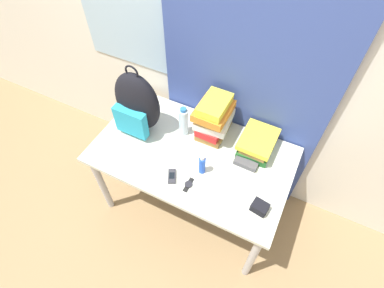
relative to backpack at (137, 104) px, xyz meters
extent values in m
plane|color=#8C704C|center=(0.43, -0.43, -0.92)|extent=(12.00, 12.00, 0.00)
cube|color=silver|center=(0.43, 0.41, 0.33)|extent=(6.00, 0.05, 2.50)
cube|color=#9EBCD1|center=(-0.09, 0.39, 0.38)|extent=(1.10, 0.01, 0.80)
cube|color=#384C93|center=(0.59, 0.36, 0.33)|extent=(1.11, 0.04, 2.50)
cube|color=beige|center=(0.43, -0.05, -0.24)|extent=(1.31, 0.76, 0.03)
cylinder|color=#B2B2B7|center=(-0.17, -0.37, -0.59)|extent=(0.05, 0.05, 0.67)
cylinder|color=#B2B2B7|center=(1.03, -0.37, -0.59)|extent=(0.05, 0.05, 0.67)
cylinder|color=#B2B2B7|center=(-0.17, 0.27, -0.59)|extent=(0.05, 0.05, 0.67)
cylinder|color=#B2B2B7|center=(1.03, 0.27, -0.59)|extent=(0.05, 0.05, 0.67)
ellipsoid|color=black|center=(0.00, 0.01, 0.01)|extent=(0.33, 0.17, 0.46)
cube|color=teal|center=(0.00, -0.09, -0.08)|extent=(0.23, 0.06, 0.21)
torus|color=black|center=(0.00, 0.01, 0.25)|extent=(0.09, 0.01, 0.09)
cube|color=olive|center=(0.48, 0.18, -0.19)|extent=(0.18, 0.26, 0.05)
cube|color=red|center=(0.48, 0.19, -0.14)|extent=(0.17, 0.28, 0.06)
cube|color=silver|center=(0.48, 0.18, -0.09)|extent=(0.24, 0.26, 0.05)
cube|color=yellow|center=(0.48, 0.19, -0.04)|extent=(0.18, 0.23, 0.03)
cube|color=orange|center=(0.47, 0.17, 0.00)|extent=(0.21, 0.26, 0.06)
cube|color=yellow|center=(0.48, 0.17, 0.05)|extent=(0.16, 0.24, 0.06)
cube|color=#1E5623|center=(0.79, 0.17, -0.20)|extent=(0.22, 0.26, 0.05)
cube|color=olive|center=(0.80, 0.19, -0.16)|extent=(0.18, 0.28, 0.03)
cube|color=yellow|center=(0.79, 0.18, -0.12)|extent=(0.22, 0.27, 0.04)
cylinder|color=silver|center=(0.30, 0.09, -0.12)|extent=(0.06, 0.06, 0.21)
cylinder|color=#286BB7|center=(0.30, 0.09, 0.00)|extent=(0.04, 0.04, 0.02)
cylinder|color=white|center=(0.40, 0.12, -0.11)|extent=(0.07, 0.07, 0.22)
cylinder|color=black|center=(0.40, 0.12, 0.01)|extent=(0.04, 0.04, 0.02)
cylinder|color=blue|center=(0.55, -0.15, -0.15)|extent=(0.04, 0.04, 0.13)
cylinder|color=white|center=(0.55, -0.15, -0.08)|extent=(0.03, 0.03, 0.02)
cube|color=#2D2D33|center=(0.40, -0.27, -0.21)|extent=(0.09, 0.11, 0.02)
cube|color=black|center=(0.40, -0.27, -0.21)|extent=(0.05, 0.06, 0.00)
cube|color=#47474C|center=(0.78, 0.02, -0.20)|extent=(0.15, 0.06, 0.04)
cube|color=black|center=(0.96, -0.24, -0.19)|extent=(0.10, 0.09, 0.06)
cube|color=black|center=(0.52, -0.27, -0.22)|extent=(0.03, 0.10, 0.00)
cylinder|color=#232328|center=(0.52, -0.27, -0.22)|extent=(0.05, 0.05, 0.01)
camera|label=1|loc=(0.96, -1.10, 1.37)|focal=28.00mm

